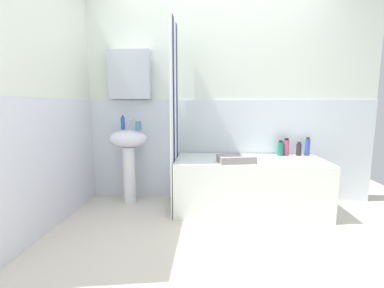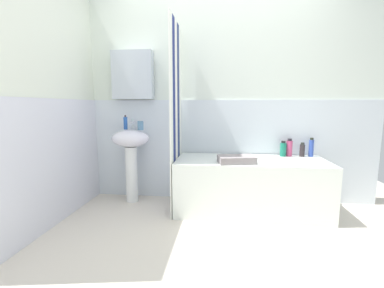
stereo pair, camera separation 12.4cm
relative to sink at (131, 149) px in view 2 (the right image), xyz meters
name	(u,v)px [view 2 (the right image)]	position (x,y,z in m)	size (l,w,h in m)	color
ground_plane	(216,256)	(1.02, -1.03, -0.65)	(4.80, 5.60, 0.04)	beige
wall_back_tiled	(215,105)	(0.96, 0.23, 0.51)	(3.60, 0.18, 2.40)	silver
wall_left_tiled	(45,107)	(-0.55, -0.69, 0.49)	(0.07, 1.81, 2.40)	silver
sink	(131,149)	(0.00, 0.00, 0.00)	(0.44, 0.34, 0.86)	white
faucet	(132,124)	(0.00, 0.08, 0.29)	(0.03, 0.12, 0.12)	silver
soap_dispenser	(125,123)	(-0.07, 0.04, 0.30)	(0.05, 0.05, 0.17)	#2552A3
toothbrush_cup	(140,126)	(0.13, -0.01, 0.28)	(0.07, 0.07, 0.10)	#527DA0
bathtub	(250,185)	(1.36, -0.14, -0.34)	(1.57, 0.66, 0.57)	white
shower_curtain	(176,118)	(0.56, -0.14, 0.37)	(0.01, 0.66, 2.00)	white
conditioner_bottle	(311,148)	(2.05, 0.12, 0.04)	(0.05, 0.05, 0.21)	#304BA6
shampoo_bottle	(302,150)	(1.95, 0.11, 0.01)	(0.06, 0.06, 0.16)	#2F282A
body_wash_bottle	(289,148)	(1.81, 0.11, 0.03)	(0.07, 0.07, 0.20)	#BE436F
lotion_bottle	(283,149)	(1.74, 0.09, 0.02)	(0.07, 0.07, 0.17)	#1B785E
towel_folded	(236,159)	(1.20, -0.31, -0.03)	(0.36, 0.23, 0.07)	gray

